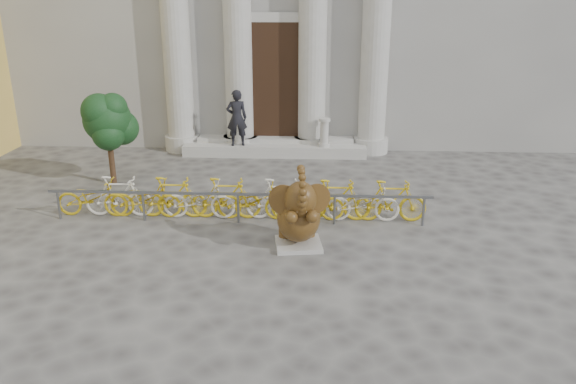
{
  "coord_description": "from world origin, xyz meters",
  "views": [
    {
      "loc": [
        1.34,
        -8.66,
        5.03
      ],
      "look_at": [
        0.78,
        2.47,
        1.1
      ],
      "focal_mm": 35.0,
      "sensor_mm": 36.0,
      "label": 1
    }
  ],
  "objects_px": {
    "elephant_statue": "(299,217)",
    "tree": "(108,121)",
    "pedestrian": "(237,118)",
    "bike_rack": "(239,198)"
  },
  "relations": [
    {
      "from": "elephant_statue",
      "to": "tree",
      "type": "height_order",
      "value": "tree"
    },
    {
      "from": "elephant_statue",
      "to": "pedestrian",
      "type": "xyz_separation_m",
      "value": [
        -2.23,
        6.97,
        0.58
      ]
    },
    {
      "from": "bike_rack",
      "to": "tree",
      "type": "relative_size",
      "value": 3.47
    },
    {
      "from": "bike_rack",
      "to": "elephant_statue",
      "type": "bearing_deg",
      "value": -46.48
    },
    {
      "from": "elephant_statue",
      "to": "pedestrian",
      "type": "relative_size",
      "value": 1.04
    },
    {
      "from": "bike_rack",
      "to": "pedestrian",
      "type": "relative_size",
      "value": 4.89
    },
    {
      "from": "bike_rack",
      "to": "pedestrian",
      "type": "xyz_separation_m",
      "value": [
        -0.77,
        5.44,
        0.77
      ]
    },
    {
      "from": "elephant_statue",
      "to": "pedestrian",
      "type": "bearing_deg",
      "value": 99.94
    },
    {
      "from": "tree",
      "to": "elephant_statue",
      "type": "bearing_deg",
      "value": -36.49
    },
    {
      "from": "elephant_statue",
      "to": "bike_rack",
      "type": "height_order",
      "value": "elephant_statue"
    }
  ]
}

